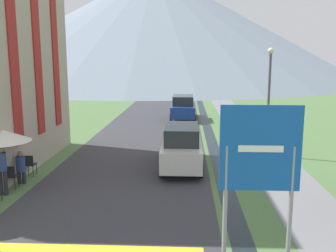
{
  "coord_description": "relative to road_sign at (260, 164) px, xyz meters",
  "views": [
    {
      "loc": [
        -0.22,
        -3.62,
        4.53
      ],
      "look_at": [
        -0.9,
        10.0,
        2.08
      ],
      "focal_mm": 40.0,
      "sensor_mm": 36.0,
      "label": 1
    }
  ],
  "objects": [
    {
      "name": "cafe_chair_middle",
      "position": [
        -7.69,
        4.64,
        -1.84
      ],
      "size": [
        0.4,
        0.4,
        0.85
      ],
      "rotation": [
        0.0,
        0.0,
        -0.12
      ],
      "color": "#232328",
      "rests_on": "ground_plane"
    },
    {
      "name": "cafe_chair_far_right",
      "position": [
        -7.66,
        6.13,
        -1.84
      ],
      "size": [
        0.4,
        0.4,
        0.85
      ],
      "rotation": [
        0.0,
        0.0,
        0.12
      ],
      "color": "#232328",
      "rests_on": "ground_plane"
    },
    {
      "name": "cafe_chair_far_left",
      "position": [
        -8.31,
        5.97,
        -1.84
      ],
      "size": [
        0.4,
        0.4,
        0.85
      ],
      "rotation": [
        0.0,
        0.0,
        0.48
      ],
      "color": "#232328",
      "rests_on": "ground_plane"
    },
    {
      "name": "road",
      "position": [
        -3.83,
        25.95,
        -2.35
      ],
      "size": [
        6.4,
        60.0,
        0.01
      ],
      "color": "#38383D",
      "rests_on": "ground_plane"
    },
    {
      "name": "footpath",
      "position": [
        2.27,
        25.95,
        -2.35
      ],
      "size": [
        2.2,
        60.0,
        0.01
      ],
      "color": "slate",
      "rests_on": "ground_plane"
    },
    {
      "name": "streetlamp",
      "position": [
        2.26,
        9.81,
        0.64
      ],
      "size": [
        0.28,
        0.28,
        5.03
      ],
      "color": "#515156",
      "rests_on": "ground_plane"
    },
    {
      "name": "parked_car_near",
      "position": [
        -1.73,
        7.63,
        -1.44
      ],
      "size": [
        1.71,
        4.45,
        1.82
      ],
      "color": "silver",
      "rests_on": "ground_plane"
    },
    {
      "name": "person_seated_far",
      "position": [
        -7.59,
        5.24,
        -1.66
      ],
      "size": [
        0.32,
        0.32,
        1.24
      ],
      "color": "#282833",
      "rests_on": "ground_plane"
    },
    {
      "name": "road_sign",
      "position": [
        0.0,
        0.0,
        0.0
      ],
      "size": [
        1.7,
        0.11,
        3.6
      ],
      "color": "gray",
      "rests_on": "ground_plane"
    },
    {
      "name": "parked_car_far",
      "position": [
        -1.8,
        20.53,
        -1.44
      ],
      "size": [
        1.87,
        4.6,
        1.82
      ],
      "color": "navy",
      "rests_on": "ground_plane"
    },
    {
      "name": "mountain_distant",
      "position": [
        -8.38,
        74.15,
        9.19
      ],
      "size": [
        83.28,
        83.28,
        23.07
      ],
      "color": "gray",
      "rests_on": "ground_plane"
    },
    {
      "name": "ground_plane",
      "position": [
        -1.33,
        15.95,
        -2.35
      ],
      "size": [
        160.0,
        160.0,
        0.0
      ],
      "primitive_type": "plane",
      "color": "#517542"
    },
    {
      "name": "drainage_channel",
      "position": [
        -0.13,
        25.95,
        -2.35
      ],
      "size": [
        0.6,
        60.0,
        0.0
      ],
      "color": "black",
      "rests_on": "ground_plane"
    },
    {
      "name": "cafe_umbrella_middle_white",
      "position": [
        -7.89,
        4.57,
        -0.41
      ],
      "size": [
        1.98,
        1.98,
        2.15
      ],
      "color": "#B7B2A8",
      "rests_on": "ground_plane"
    },
    {
      "name": "person_standing_terrace",
      "position": [
        -7.69,
        4.06,
        -1.37
      ],
      "size": [
        0.32,
        0.32,
        1.68
      ],
      "color": "#282833",
      "rests_on": "ground_plane"
    }
  ]
}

